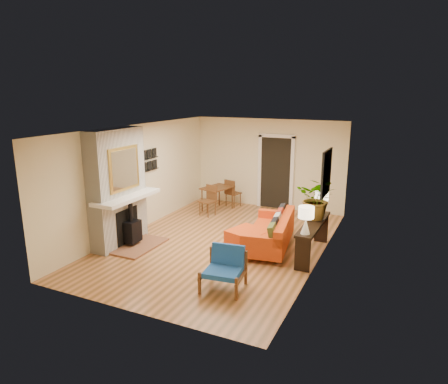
% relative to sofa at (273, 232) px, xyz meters
% --- Properties ---
extents(room_shell, '(6.50, 6.50, 6.50)m').
position_rel_sofa_xyz_m(room_shell, '(-0.57, 2.38, 0.90)').
color(room_shell, '#C27B4A').
rests_on(room_shell, ground).
extents(fireplace, '(1.09, 1.68, 2.60)m').
position_rel_sofa_xyz_m(fireplace, '(-3.17, -1.25, 0.90)').
color(fireplace, white).
rests_on(fireplace, ground).
extents(sofa, '(1.15, 2.10, 0.79)m').
position_rel_sofa_xyz_m(sofa, '(0.00, 0.00, 0.00)').
color(sofa, silver).
rests_on(sofa, ground).
extents(ottoman, '(0.96, 0.96, 0.39)m').
position_rel_sofa_xyz_m(ottoman, '(-0.50, -0.22, -0.12)').
color(ottoman, silver).
rests_on(ottoman, ground).
extents(blue_chair, '(0.78, 0.76, 0.73)m').
position_rel_sofa_xyz_m(blue_chair, '(-0.18, -2.11, 0.05)').
color(blue_chair, brown).
rests_on(blue_chair, ground).
extents(dining_table, '(0.91, 1.58, 0.83)m').
position_rel_sofa_xyz_m(dining_table, '(-2.30, 2.03, 0.20)').
color(dining_table, brown).
rests_on(dining_table, ground).
extents(console_table, '(0.34, 1.85, 0.72)m').
position_rel_sofa_xyz_m(console_table, '(0.90, -0.08, 0.23)').
color(console_table, black).
rests_on(console_table, ground).
extents(lamp_near, '(0.30, 0.30, 0.54)m').
position_rel_sofa_xyz_m(lamp_near, '(0.90, -0.81, 0.72)').
color(lamp_near, white).
rests_on(lamp_near, console_table).
extents(lamp_far, '(0.30, 0.30, 0.54)m').
position_rel_sofa_xyz_m(lamp_far, '(0.90, 0.60, 0.72)').
color(lamp_far, white).
rests_on(lamp_far, console_table).
extents(houseplant, '(0.86, 0.76, 0.91)m').
position_rel_sofa_xyz_m(houseplant, '(0.89, 0.19, 0.83)').
color(houseplant, '#1E5919').
rests_on(houseplant, console_table).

